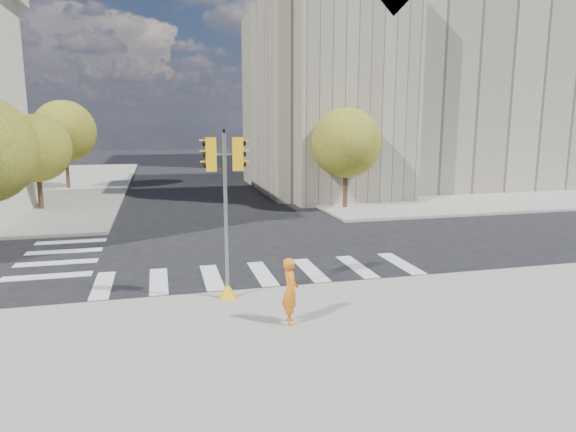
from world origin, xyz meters
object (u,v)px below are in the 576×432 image
object	(u,v)px
traffic_signal	(226,228)
photographer	(290,291)
lamp_near	(332,133)
lamp_far	(283,129)

from	to	relation	value
traffic_signal	photographer	size ratio (longest dim) A/B	2.83
lamp_near	photographer	distance (m)	22.86
lamp_near	traffic_signal	size ratio (longest dim) A/B	1.62
lamp_far	photographer	distance (m)	36.14
lamp_far	traffic_signal	world-z (taller)	lamp_far
lamp_near	photographer	size ratio (longest dim) A/B	4.59
traffic_signal	lamp_far	bearing A→B (deg)	76.82
lamp_near	photographer	world-z (taller)	lamp_near
lamp_near	lamp_far	distance (m)	14.00
lamp_far	photographer	size ratio (longest dim) A/B	4.59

